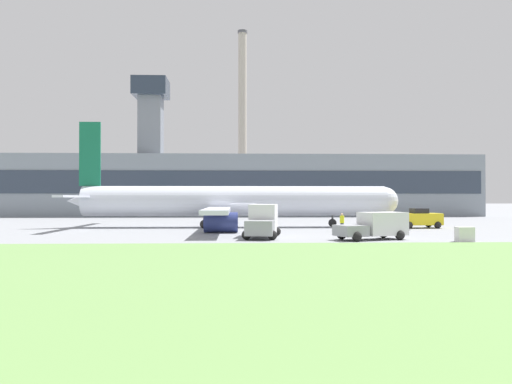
{
  "coord_description": "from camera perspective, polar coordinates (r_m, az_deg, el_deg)",
  "views": [
    {
      "loc": [
        -0.69,
        -50.8,
        3.05
      ],
      "look_at": [
        1.36,
        0.62,
        3.63
      ],
      "focal_mm": 35.0,
      "sensor_mm": 36.0,
      "label": 1
    }
  ],
  "objects": [
    {
      "name": "ground_plane",
      "position": [
        50.9,
        -1.5,
        -4.08
      ],
      "size": [
        400.0,
        400.0,
        0.0
      ],
      "primitive_type": "plane",
      "color": "gray"
    },
    {
      "name": "ground_crew_person",
      "position": [
        44.24,
        9.8,
        -3.47
      ],
      "size": [
        0.43,
        0.43,
        1.7
      ],
      "color": "#23283D",
      "rests_on": "ground_plane"
    },
    {
      "name": "utility_cabinet",
      "position": [
        37.3,
        22.73,
        -4.49
      ],
      "size": [
        1.1,
        0.82,
        1.04
      ],
      "color": "silver",
      "rests_on": "ground_plane"
    },
    {
      "name": "fuel_truck",
      "position": [
        38.41,
        0.78,
        -3.36
      ],
      "size": [
        3.18,
        5.95,
        2.53
      ],
      "color": "gray",
      "rests_on": "ground_plane"
    },
    {
      "name": "baggage_truck",
      "position": [
        37.34,
        13.49,
        -3.79
      ],
      "size": [
        5.6,
        3.78,
        1.98
      ],
      "color": "gray",
      "rests_on": "ground_plane"
    },
    {
      "name": "smokestack_left",
      "position": [
        121.17,
        -1.56,
        8.23
      ],
      "size": [
        2.31,
        2.31,
        43.3
      ],
      "color": "#B2A899",
      "rests_on": "ground_plane"
    },
    {
      "name": "grass_strip",
      "position": [
        14.63,
        0.48,
        -12.57
      ],
      "size": [
        240.0,
        37.0,
        0.06
      ],
      "color": "#668E4C",
      "rests_on": "ground_plane"
    },
    {
      "name": "terminal_building",
      "position": [
        84.55,
        -2.2,
        0.88
      ],
      "size": [
        78.52,
        12.67,
        23.08
      ],
      "color": "gray",
      "rests_on": "ground_plane"
    },
    {
      "name": "airplane",
      "position": [
        51.43,
        -2.97,
        -1.13
      ],
      "size": [
        34.1,
        31.23,
        10.78
      ],
      "color": "silver",
      "rests_on": "ground_plane"
    },
    {
      "name": "pushback_tug",
      "position": [
        52.64,
        18.14,
        -2.95
      ],
      "size": [
        4.29,
        2.88,
        1.98
      ],
      "color": "yellow",
      "rests_on": "ground_plane"
    },
    {
      "name": "traffic_cone_near_nose",
      "position": [
        49.26,
        16.79,
        -3.9
      ],
      "size": [
        0.67,
        0.67,
        0.5
      ],
      "color": "black",
      "rests_on": "ground_plane"
    }
  ]
}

